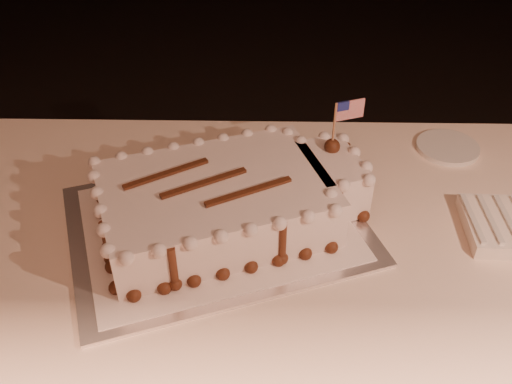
{
  "coord_description": "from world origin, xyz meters",
  "views": [
    {
      "loc": [
        0.0,
        -0.28,
        1.54
      ],
      "look_at": [
        -0.02,
        0.59,
        0.84
      ],
      "focal_mm": 40.0,
      "sensor_mm": 36.0,
      "label": 1
    }
  ],
  "objects_px": {
    "side_plate": "(448,147)",
    "sheet_cake": "(231,200)",
    "banquet_table": "(263,335)",
    "cake_board": "(217,225)"
  },
  "relations": [
    {
      "from": "sheet_cake",
      "to": "side_plate",
      "type": "distance_m",
      "value": 0.59
    },
    {
      "from": "banquet_table",
      "to": "sheet_cake",
      "type": "height_order",
      "value": "sheet_cake"
    },
    {
      "from": "cake_board",
      "to": "side_plate",
      "type": "height_order",
      "value": "side_plate"
    },
    {
      "from": "banquet_table",
      "to": "sheet_cake",
      "type": "distance_m",
      "value": 0.44
    },
    {
      "from": "side_plate",
      "to": "sheet_cake",
      "type": "bearing_deg",
      "value": -151.26
    },
    {
      "from": "cake_board",
      "to": "sheet_cake",
      "type": "bearing_deg",
      "value": 0.41
    },
    {
      "from": "banquet_table",
      "to": "sheet_cake",
      "type": "bearing_deg",
      "value": -178.01
    },
    {
      "from": "banquet_table",
      "to": "side_plate",
      "type": "bearing_deg",
      "value": 32.03
    },
    {
      "from": "banquet_table",
      "to": "side_plate",
      "type": "relative_size",
      "value": 15.95
    },
    {
      "from": "sheet_cake",
      "to": "side_plate",
      "type": "relative_size",
      "value": 3.85
    }
  ]
}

